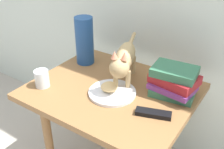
{
  "coord_description": "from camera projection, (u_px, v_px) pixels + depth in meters",
  "views": [
    {
      "loc": [
        0.61,
        -0.91,
        1.33
      ],
      "look_at": [
        0.0,
        0.0,
        0.69
      ],
      "focal_mm": 43.18,
      "sensor_mm": 36.0,
      "label": 1
    }
  ],
  "objects": [
    {
      "name": "side_table",
      "position": [
        112.0,
        103.0,
        1.35
      ],
      "size": [
        0.77,
        0.63,
        0.61
      ],
      "color": "olive",
      "rests_on": "ground"
    },
    {
      "name": "tv_remote",
      "position": [
        153.0,
        113.0,
        1.13
      ],
      "size": [
        0.16,
        0.09,
        0.02
      ],
      "primitive_type": "cube",
      "rotation": [
        0.0,
        0.0,
        0.32
      ],
      "color": "black",
      "rests_on": "side_table"
    },
    {
      "name": "plate",
      "position": [
        112.0,
        92.0,
        1.27
      ],
      "size": [
        0.22,
        0.22,
        0.01
      ],
      "primitive_type": "cylinder",
      "color": "white",
      "rests_on": "side_table"
    },
    {
      "name": "book_stack",
      "position": [
        174.0,
        81.0,
        1.23
      ],
      "size": [
        0.22,
        0.18,
        0.14
      ],
      "color": "#336B4C",
      "rests_on": "side_table"
    },
    {
      "name": "green_vase",
      "position": [
        85.0,
        41.0,
        1.49
      ],
      "size": [
        0.1,
        0.1,
        0.27
      ],
      "primitive_type": "cylinder",
      "color": "navy",
      "rests_on": "side_table"
    },
    {
      "name": "cat",
      "position": [
        124.0,
        59.0,
        1.29
      ],
      "size": [
        0.21,
        0.45,
        0.23
      ],
      "color": "tan",
      "rests_on": "side_table"
    },
    {
      "name": "candle_jar",
      "position": [
        42.0,
        79.0,
        1.31
      ],
      "size": [
        0.07,
        0.07,
        0.08
      ],
      "color": "silver",
      "rests_on": "side_table"
    },
    {
      "name": "bread_roll",
      "position": [
        109.0,
        87.0,
        1.25
      ],
      "size": [
        0.1,
        0.09,
        0.05
      ],
      "primitive_type": "ellipsoid",
      "rotation": [
        0.0,
        0.0,
        0.6
      ],
      "color": "#E0BC7A",
      "rests_on": "plate"
    }
  ]
}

